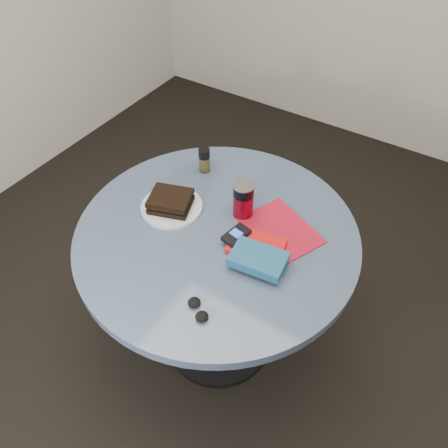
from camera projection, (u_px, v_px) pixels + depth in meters
The scene contains 11 objects.
ground at pixel (219, 339), 2.07m from camera, with size 4.00×4.00×0.00m, color black.
table at pixel (217, 260), 1.65m from camera, with size 1.00×1.00×0.75m.
plate at pixel (172, 207), 1.61m from camera, with size 0.23×0.23×0.01m, color silver.
sandwich at pixel (171, 201), 1.58m from camera, with size 0.18×0.16×0.05m.
soda_can at pixel (243, 200), 1.54m from camera, with size 0.09×0.09×0.14m.
pepper_grinder at pixel (204, 160), 1.73m from camera, with size 0.06×0.06×0.10m.
magazine at pixel (280, 230), 1.53m from camera, with size 0.27×0.20×0.00m, color maroon.
red_book at pixel (256, 246), 1.47m from camera, with size 0.18×0.12×0.02m, color red.
novel at pixel (258, 259), 1.40m from camera, with size 0.18×0.11×0.03m, color navy.
mp3_player at pixel (236, 235), 1.48m from camera, with size 0.07×0.11×0.02m.
headphones at pixel (198, 309), 1.29m from camera, with size 0.10×0.08×0.02m.
Camera 1 is at (0.59, -0.88, 1.86)m, focal length 35.00 mm.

